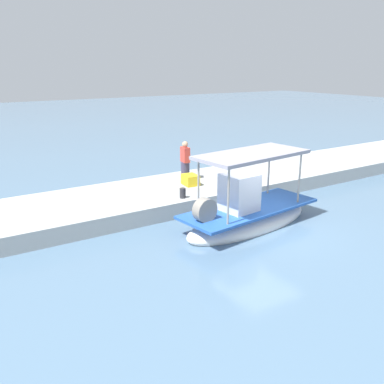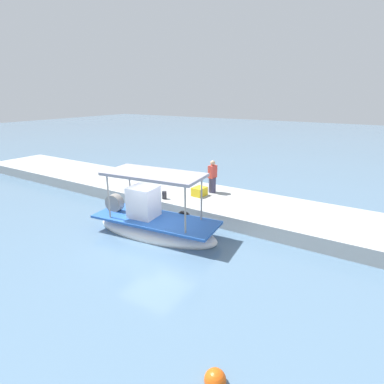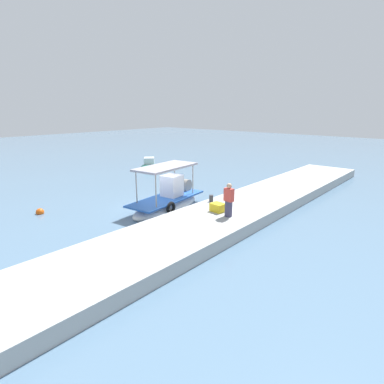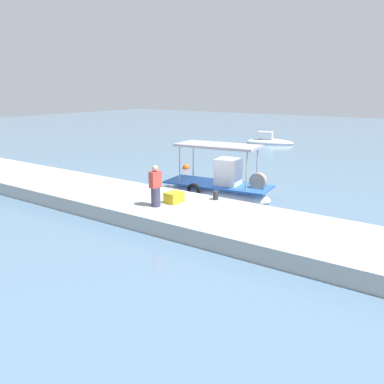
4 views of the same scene
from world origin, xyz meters
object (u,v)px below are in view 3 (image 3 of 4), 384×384
mooring_bollard (211,198)px  main_fishing_boat (168,201)px  fisherman_near_bollard (229,201)px  cargo_crate (218,207)px  moored_boat_near (149,166)px  marker_buoy (40,212)px

mooring_bollard → main_fishing_boat: bearing=117.7°
mooring_bollard → fisherman_near_bollard: bearing=-123.7°
fisherman_near_bollard → cargo_crate: fisherman_near_bollard is taller
cargo_crate → moored_boat_near: cargo_crate is taller
moored_boat_near → fisherman_near_bollard: bearing=-118.6°
fisherman_near_bollard → moored_boat_near: (8.65, 15.83, -1.26)m
mooring_bollard → marker_buoy: bearing=133.1°
fisherman_near_bollard → marker_buoy: bearing=119.2°
mooring_bollard → cargo_crate: 1.85m
fisherman_near_bollard → marker_buoy: (-5.36, 9.59, -1.32)m
fisherman_near_bollard → moored_boat_near: 18.09m
moored_boat_near → main_fishing_boat: bearing=-126.9°
marker_buoy → cargo_crate: bearing=-57.1°
main_fishing_boat → cargo_crate: 3.80m
main_fishing_boat → marker_buoy: 7.48m
main_fishing_boat → fisherman_near_bollard: 4.75m
mooring_bollard → moored_boat_near: mooring_bollard is taller
fisherman_near_bollard → moored_boat_near: size_ratio=0.44×
marker_buoy → main_fishing_boat: bearing=-41.4°
main_fishing_boat → fisherman_near_bollard: main_fishing_boat is taller
marker_buoy → mooring_bollard: bearing=-46.9°
mooring_bollard → marker_buoy: size_ratio=0.85×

